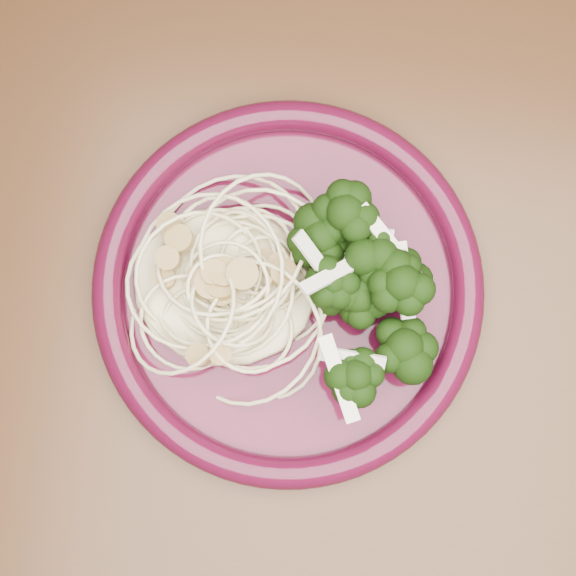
% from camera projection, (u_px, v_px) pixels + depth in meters
% --- Properties ---
extents(dining_table, '(1.20, 0.80, 0.75)m').
position_uv_depth(dining_table, '(345.00, 397.00, 0.73)').
color(dining_table, '#472814').
rests_on(dining_table, ground).
extents(dinner_plate, '(0.33, 0.33, 0.03)m').
position_uv_depth(dinner_plate, '(288.00, 290.00, 0.63)').
color(dinner_plate, '#430B20').
rests_on(dinner_plate, dining_table).
extents(spaghetti_pile, '(0.16, 0.14, 0.03)m').
position_uv_depth(spaghetti_pile, '(224.00, 284.00, 0.62)').
color(spaghetti_pile, beige).
rests_on(spaghetti_pile, dinner_plate).
extents(scallop_cluster, '(0.14, 0.14, 0.04)m').
position_uv_depth(scallop_cluster, '(220.00, 277.00, 0.58)').
color(scallop_cluster, '#A28343').
rests_on(scallop_cluster, spaghetti_pile).
extents(broccoli_pile, '(0.11, 0.17, 0.06)m').
position_uv_depth(broccoli_pile, '(368.00, 290.00, 0.61)').
color(broccoli_pile, black).
rests_on(broccoli_pile, dinner_plate).
extents(onion_garnish, '(0.08, 0.11, 0.06)m').
position_uv_depth(onion_garnish, '(373.00, 283.00, 0.58)').
color(onion_garnish, beige).
rests_on(onion_garnish, broccoli_pile).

